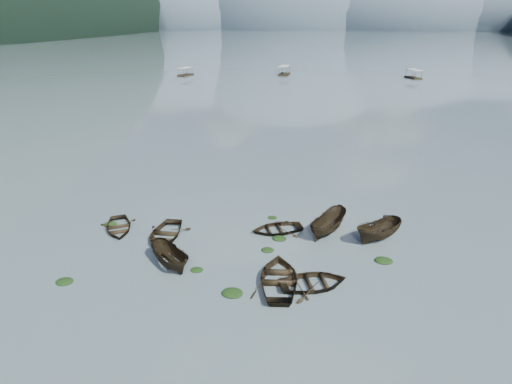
# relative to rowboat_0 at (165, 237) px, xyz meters

# --- Properties ---
(ground_plane) EXTENTS (2400.00, 2400.00, 0.00)m
(ground_plane) POSITION_rel_rowboat_0_xyz_m (6.25, -6.88, 0.00)
(ground_plane) COLOR #4F6063
(haze_mtn_a) EXTENTS (520.00, 520.00, 280.00)m
(haze_mtn_a) POSITION_rel_rowboat_0_xyz_m (-253.75, 893.12, 0.00)
(haze_mtn_a) COLOR #475666
(haze_mtn_a) RESTS_ON ground
(haze_mtn_b) EXTENTS (520.00, 520.00, 340.00)m
(haze_mtn_b) POSITION_rel_rowboat_0_xyz_m (-53.75, 893.12, 0.00)
(haze_mtn_b) COLOR #475666
(haze_mtn_b) RESTS_ON ground
(haze_mtn_c) EXTENTS (520.00, 520.00, 260.00)m
(haze_mtn_c) POSITION_rel_rowboat_0_xyz_m (146.25, 893.12, 0.00)
(haze_mtn_c) COLOR #475666
(haze_mtn_c) RESTS_ON ground
(haze_mtn_d) EXTENTS (520.00, 520.00, 220.00)m
(haze_mtn_d) POSITION_rel_rowboat_0_xyz_m (326.25, 893.12, 0.00)
(haze_mtn_d) COLOR #475666
(haze_mtn_d) RESTS_ON ground
(rowboat_0) EXTENTS (3.38, 4.67, 0.95)m
(rowboat_0) POSITION_rel_rowboat_0_xyz_m (0.00, 0.00, 0.00)
(rowboat_0) COLOR black
(rowboat_0) RESTS_ON ground
(rowboat_2) EXTENTS (4.12, 4.00, 1.61)m
(rowboat_2) POSITION_rel_rowboat_0_xyz_m (1.81, -3.57, 0.00)
(rowboat_2) COLOR black
(rowboat_2) RESTS_ON ground
(rowboat_3) EXTENTS (4.15, 5.42, 1.05)m
(rowboat_3) POSITION_rel_rowboat_0_xyz_m (9.22, -4.36, 0.00)
(rowboat_3) COLOR black
(rowboat_3) RESTS_ON ground
(rowboat_4) EXTENTS (5.13, 4.37, 0.90)m
(rowboat_4) POSITION_rel_rowboat_0_xyz_m (11.36, -4.37, 0.00)
(rowboat_4) COLOR black
(rowboat_4) RESTS_ON ground
(rowboat_5) EXTENTS (4.45, 4.26, 1.73)m
(rowboat_5) POSITION_rel_rowboat_0_xyz_m (16.06, 2.18, 0.00)
(rowboat_5) COLOR black
(rowboat_5) RESTS_ON ground
(rowboat_6) EXTENTS (4.43, 4.91, 0.84)m
(rowboat_6) POSITION_rel_rowboat_0_xyz_m (-4.06, 0.60, 0.00)
(rowboat_6) COLOR black
(rowboat_6) RESTS_ON ground
(rowboat_7) EXTENTS (4.87, 4.25, 0.84)m
(rowboat_7) POSITION_rel_rowboat_0_xyz_m (8.35, 2.28, 0.00)
(rowboat_7) COLOR black
(rowboat_7) RESTS_ON ground
(rowboat_8) EXTENTS (3.66, 4.84, 1.76)m
(rowboat_8) POSITION_rel_rowboat_0_xyz_m (12.27, 2.75, 0.00)
(rowboat_8) COLOR black
(rowboat_8) RESTS_ON ground
(weed_clump_0) EXTENTS (1.10, 0.90, 0.24)m
(weed_clump_0) POSITION_rel_rowboat_0_xyz_m (-4.21, -6.43, 0.00)
(weed_clump_0) COLOR black
(weed_clump_0) RESTS_ON ground
(weed_clump_1) EXTENTS (0.87, 0.70, 0.19)m
(weed_clump_1) POSITION_rel_rowboat_0_xyz_m (3.67, -3.88, 0.00)
(weed_clump_1) COLOR black
(weed_clump_1) RESTS_ON ground
(weed_clump_2) EXTENTS (1.31, 1.05, 0.28)m
(weed_clump_2) POSITION_rel_rowboat_0_xyz_m (6.53, -5.94, 0.00)
(weed_clump_2) COLOR black
(weed_clump_2) RESTS_ON ground
(weed_clump_3) EXTENTS (0.92, 0.78, 0.21)m
(weed_clump_3) POSITION_rel_rowboat_0_xyz_m (8.00, -0.67, 0.00)
(weed_clump_3) COLOR black
(weed_clump_3) RESTS_ON ground
(weed_clump_4) EXTENTS (1.23, 0.98, 0.25)m
(weed_clump_4) POSITION_rel_rowboat_0_xyz_m (16.07, -0.86, 0.00)
(weed_clump_4) COLOR black
(weed_clump_4) RESTS_ON ground
(weed_clump_5) EXTENTS (1.11, 0.90, 0.24)m
(weed_clump_5) POSITION_rel_rowboat_0_xyz_m (-5.09, 1.25, 0.00)
(weed_clump_5) COLOR black
(weed_clump_5) RESTS_ON ground
(weed_clump_6) EXTENTS (0.83, 0.69, 0.17)m
(weed_clump_6) POSITION_rel_rowboat_0_xyz_m (7.74, 4.47, 0.00)
(weed_clump_6) COLOR black
(weed_clump_6) RESTS_ON ground
(weed_clump_7) EXTENTS (1.09, 0.87, 0.24)m
(weed_clump_7) POSITION_rel_rowboat_0_xyz_m (8.67, 1.08, 0.00)
(weed_clump_7) COLOR black
(weed_clump_7) RESTS_ON ground
(pontoon_left) EXTENTS (3.61, 6.27, 2.26)m
(pontoon_left) POSITION_rel_rowboat_0_xyz_m (-28.88, 93.58, 0.00)
(pontoon_left) COLOR black
(pontoon_left) RESTS_ON ground
(pontoon_centre) EXTENTS (3.25, 6.87, 2.56)m
(pontoon_centre) POSITION_rel_rowboat_0_xyz_m (0.19, 99.82, 0.00)
(pontoon_centre) COLOR black
(pontoon_centre) RESTS_ON ground
(pontoon_right) EXTENTS (4.13, 6.45, 2.29)m
(pontoon_right) POSITION_rel_rowboat_0_xyz_m (37.27, 97.85, 0.00)
(pontoon_right) COLOR black
(pontoon_right) RESTS_ON ground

